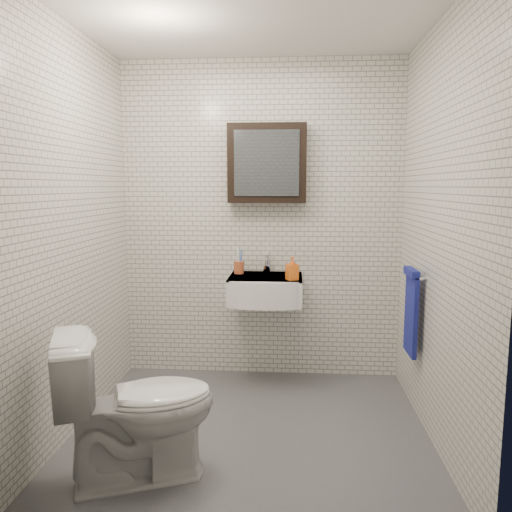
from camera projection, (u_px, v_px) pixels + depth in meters
name	position (u px, v px, depth m)	size (l,w,h in m)	color
ground	(251.00, 430.00, 3.14)	(2.20, 2.00, 0.01)	#4E5056
room_shell	(250.00, 197.00, 2.94)	(2.22, 2.02, 2.51)	silver
washbasin	(265.00, 289.00, 3.76)	(0.55, 0.50, 0.20)	white
faucet	(267.00, 264.00, 3.93)	(0.06, 0.20, 0.15)	silver
mirror_cabinet	(267.00, 163.00, 3.82)	(0.60, 0.15, 0.60)	black
towel_rail	(411.00, 308.00, 3.31)	(0.09, 0.30, 0.58)	silver
toothbrush_cup	(239.00, 267.00, 3.89)	(0.08, 0.08, 0.21)	#AA4B2A
soap_bottle	(292.00, 268.00, 3.63)	(0.08, 0.08, 0.17)	orange
toilet	(137.00, 405.00, 2.59)	(0.45, 0.79, 0.81)	white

